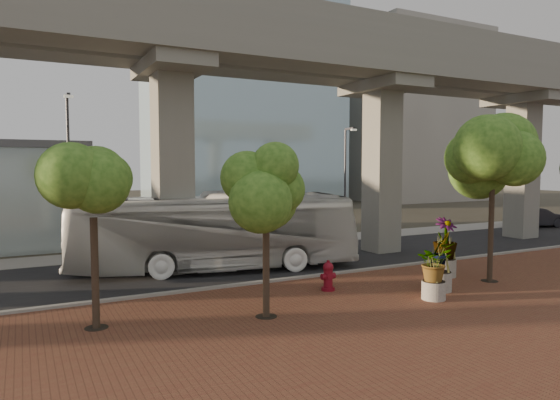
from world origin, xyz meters
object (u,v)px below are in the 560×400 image
transit_bus (216,232)px  fire_hydrant (328,276)px  planter_front (434,265)px  parked_car (536,218)px

transit_bus → fire_hydrant: bearing=-144.0°
transit_bus → planter_front: transit_bus is taller
parked_car → fire_hydrant: size_ratio=4.03×
planter_front → fire_hydrant: bearing=133.2°
fire_hydrant → planter_front: size_ratio=0.56×
transit_bus → planter_front: 10.05m
transit_bus → parked_car: transit_bus is taller
planter_front → parked_car: bearing=28.1°
fire_hydrant → planter_front: 3.99m
transit_bus → planter_front: (5.22, -8.57, -0.50)m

